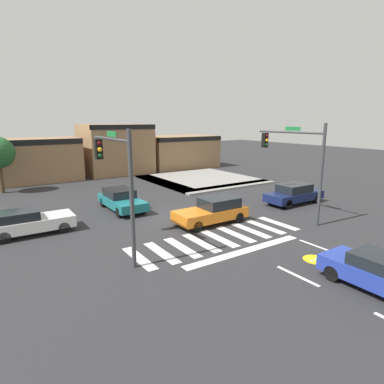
% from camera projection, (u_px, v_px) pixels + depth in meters
% --- Properties ---
extents(ground_plane, '(120.00, 120.00, 0.00)m').
position_uv_depth(ground_plane, '(175.00, 217.00, 20.46)').
color(ground_plane, '#2B2B2D').
extents(crosswalk_near, '(9.47, 2.87, 0.01)m').
position_uv_depth(crosswalk_near, '(219.00, 238.00, 16.80)').
color(crosswalk_near, silver).
rests_on(crosswalk_near, ground_plane).
extents(lane_markings, '(6.80, 20.25, 0.01)m').
position_uv_depth(lane_markings, '(377.00, 296.00, 11.28)').
color(lane_markings, white).
rests_on(lane_markings, ground_plane).
extents(bike_detector_marking, '(1.06, 1.06, 0.01)m').
position_uv_depth(bike_detector_marking, '(315.00, 259.00, 14.23)').
color(bike_detector_marking, yellow).
rests_on(bike_detector_marking, ground_plane).
extents(curb_corner_northeast, '(10.00, 10.60, 0.15)m').
position_uv_depth(curb_corner_northeast, '(199.00, 180.00, 32.69)').
color(curb_corner_northeast, gray).
rests_on(curb_corner_northeast, ground_plane).
extents(storefront_row, '(26.40, 6.58, 5.53)m').
position_uv_depth(storefront_row, '(119.00, 152.00, 37.46)').
color(storefront_row, '#93704C').
rests_on(storefront_row, ground_plane).
extents(traffic_signal_southeast, '(0.32, 4.98, 5.84)m').
position_uv_depth(traffic_signal_southeast, '(295.00, 154.00, 19.56)').
color(traffic_signal_southeast, '#383A3D').
rests_on(traffic_signal_southeast, ground_plane).
extents(traffic_signal_southwest, '(0.32, 4.34, 5.68)m').
position_uv_depth(traffic_signal_southwest, '(116.00, 170.00, 14.01)').
color(traffic_signal_southwest, '#383A3D').
rests_on(traffic_signal_southwest, ground_plane).
extents(car_white, '(4.17, 1.74, 1.36)m').
position_uv_depth(car_white, '(30.00, 222.00, 17.25)').
color(car_white, white).
rests_on(car_white, ground_plane).
extents(car_teal, '(1.88, 4.57, 1.40)m').
position_uv_depth(car_teal, '(121.00, 199.00, 22.05)').
color(car_teal, '#196B70').
rests_on(car_teal, ground_plane).
extents(car_blue, '(1.70, 4.13, 1.33)m').
position_uv_depth(car_blue, '(382.00, 273.00, 11.47)').
color(car_blue, '#23389E').
rests_on(car_blue, ground_plane).
extents(car_navy, '(4.61, 1.79, 1.46)m').
position_uv_depth(car_navy, '(294.00, 194.00, 23.64)').
color(car_navy, '#141E4C').
rests_on(car_navy, ground_plane).
extents(car_orange, '(4.41, 1.84, 1.48)m').
position_uv_depth(car_orange, '(213.00, 211.00, 19.19)').
color(car_orange, orange).
rests_on(car_orange, ground_plane).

